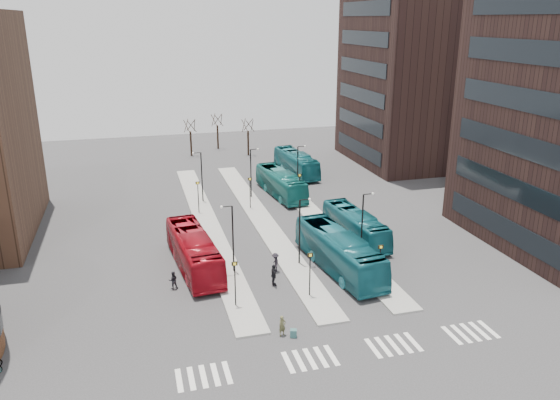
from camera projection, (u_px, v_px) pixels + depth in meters
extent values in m
plane|color=#2F2F32|center=(347.00, 395.00, 32.31)|extent=(160.00, 160.00, 0.00)
cube|color=gray|center=(208.00, 225.00, 58.72)|extent=(2.50, 45.00, 0.15)
cube|color=gray|center=(262.00, 220.00, 60.23)|extent=(2.50, 45.00, 0.15)
cube|color=gray|center=(313.00, 215.00, 61.74)|extent=(2.50, 45.00, 0.15)
cube|color=navy|center=(293.00, 333.00, 38.08)|extent=(0.55, 0.49, 0.58)
imported|color=maroon|center=(194.00, 251.00, 48.18)|extent=(3.97, 12.20, 3.34)
imported|color=#145B67|center=(339.00, 252.00, 47.85)|extent=(4.35, 12.76, 3.48)
imported|color=#146663|center=(281.00, 183.00, 68.17)|extent=(3.90, 11.69, 3.19)
imported|color=#155E6A|center=(355.00, 225.00, 54.60)|extent=(3.31, 10.82, 2.97)
imported|color=#15616A|center=(296.00, 163.00, 77.71)|extent=(3.64, 11.71, 3.21)
imported|color=brown|center=(282.00, 326.00, 38.12)|extent=(0.64, 0.52, 1.52)
imported|color=black|center=(173.00, 280.00, 44.74)|extent=(0.76, 0.60, 1.54)
imported|color=black|center=(274.00, 275.00, 45.25)|extent=(0.47, 1.11, 1.89)
imported|color=black|center=(275.00, 262.00, 47.81)|extent=(0.71, 1.15, 1.72)
cube|color=silver|center=(179.00, 380.00, 33.58)|extent=(0.35, 2.40, 0.01)
cube|color=silver|center=(191.00, 378.00, 33.76)|extent=(0.35, 2.40, 0.01)
cube|color=silver|center=(203.00, 376.00, 33.95)|extent=(0.35, 2.40, 0.01)
cube|color=silver|center=(215.00, 374.00, 34.14)|extent=(0.35, 2.40, 0.01)
cube|color=silver|center=(227.00, 372.00, 34.33)|extent=(0.35, 2.40, 0.01)
cube|color=silver|center=(288.00, 362.00, 35.34)|extent=(0.35, 2.40, 0.01)
cube|color=silver|center=(299.00, 360.00, 35.52)|extent=(0.35, 2.40, 0.01)
cube|color=silver|center=(310.00, 359.00, 35.71)|extent=(0.35, 2.40, 0.01)
cube|color=silver|center=(321.00, 357.00, 35.90)|extent=(0.35, 2.40, 0.01)
cube|color=silver|center=(332.00, 355.00, 36.09)|extent=(0.35, 2.40, 0.01)
cube|color=silver|center=(373.00, 348.00, 36.84)|extent=(0.35, 2.40, 0.01)
cube|color=silver|center=(383.00, 347.00, 37.03)|extent=(0.35, 2.40, 0.01)
cube|color=silver|center=(394.00, 345.00, 37.22)|extent=(0.35, 2.40, 0.01)
cube|color=silver|center=(403.00, 343.00, 37.41)|extent=(0.35, 2.40, 0.01)
cube|color=silver|center=(413.00, 342.00, 37.60)|extent=(0.35, 2.40, 0.01)
cube|color=silver|center=(452.00, 335.00, 38.35)|extent=(0.35, 2.40, 0.01)
cube|color=silver|center=(461.00, 334.00, 38.54)|extent=(0.35, 2.40, 0.01)
cube|color=silver|center=(470.00, 332.00, 38.73)|extent=(0.35, 2.40, 0.01)
cube|color=silver|center=(480.00, 331.00, 38.92)|extent=(0.35, 2.40, 0.01)
cube|color=silver|center=(489.00, 329.00, 39.11)|extent=(0.35, 2.40, 0.01)
cube|color=black|center=(500.00, 226.00, 51.67)|extent=(0.12, 16.00, 2.00)
cube|color=black|center=(506.00, 186.00, 50.40)|extent=(0.12, 16.00, 2.00)
cube|color=black|center=(512.00, 143.00, 49.14)|extent=(0.12, 16.00, 2.00)
cube|color=black|center=(518.00, 98.00, 47.87)|extent=(0.12, 16.00, 2.00)
cube|color=black|center=(524.00, 51.00, 46.61)|extent=(0.12, 16.00, 2.00)
cube|color=black|center=(531.00, 2.00, 45.34)|extent=(0.12, 16.00, 2.00)
cube|color=black|center=(425.00, 62.00, 81.34)|extent=(20.00, 20.00, 30.00)
cube|color=black|center=(358.00, 148.00, 82.77)|extent=(0.12, 16.00, 2.00)
cube|color=black|center=(359.00, 122.00, 81.50)|extent=(0.12, 16.00, 2.00)
cube|color=black|center=(361.00, 95.00, 80.24)|extent=(0.12, 16.00, 2.00)
cube|color=black|center=(362.00, 67.00, 78.97)|extent=(0.12, 16.00, 2.00)
cube|color=black|center=(363.00, 38.00, 77.70)|extent=(0.12, 16.00, 2.00)
cube|color=black|center=(365.00, 8.00, 76.44)|extent=(0.12, 16.00, 2.00)
cylinder|color=black|center=(235.00, 285.00, 41.58)|extent=(0.10, 0.10, 3.50)
cube|color=black|center=(235.00, 264.00, 41.02)|extent=(0.45, 0.10, 0.30)
cube|color=yellow|center=(235.00, 264.00, 40.97)|extent=(0.20, 0.02, 0.20)
cylinder|color=black|center=(198.00, 198.00, 61.70)|extent=(0.10, 0.10, 3.50)
cube|color=black|center=(198.00, 183.00, 61.14)|extent=(0.45, 0.10, 0.30)
cube|color=yellow|center=(198.00, 183.00, 61.09)|extent=(0.20, 0.02, 0.20)
cylinder|color=black|center=(310.00, 275.00, 43.08)|extent=(0.10, 0.10, 3.50)
cube|color=black|center=(310.00, 255.00, 42.53)|extent=(0.45, 0.10, 0.30)
cube|color=yellow|center=(310.00, 255.00, 42.48)|extent=(0.20, 0.02, 0.20)
cylinder|color=black|center=(250.00, 193.00, 63.21)|extent=(0.10, 0.10, 3.50)
cube|color=black|center=(250.00, 179.00, 62.65)|extent=(0.45, 0.10, 0.30)
cube|color=yellow|center=(250.00, 179.00, 62.60)|extent=(0.20, 0.02, 0.20)
cylinder|color=black|center=(379.00, 267.00, 44.59)|extent=(0.10, 0.10, 3.50)
cube|color=black|center=(381.00, 247.00, 44.04)|extent=(0.45, 0.10, 0.30)
cube|color=yellow|center=(381.00, 247.00, 43.99)|extent=(0.20, 0.02, 0.20)
cylinder|color=black|center=(299.00, 189.00, 64.72)|extent=(0.10, 0.10, 3.50)
cube|color=black|center=(300.00, 175.00, 64.16)|extent=(0.45, 0.10, 0.30)
cube|color=yellow|center=(300.00, 175.00, 64.11)|extent=(0.20, 0.02, 0.20)
cylinder|color=black|center=(233.00, 239.00, 46.92)|extent=(0.14, 0.14, 6.00)
cylinder|color=black|center=(227.00, 207.00, 45.86)|extent=(0.90, 0.08, 0.08)
sphere|color=silver|center=(221.00, 207.00, 45.74)|extent=(0.24, 0.24, 0.24)
cylinder|color=black|center=(202.00, 177.00, 65.21)|extent=(0.14, 0.14, 6.00)
cylinder|color=black|center=(197.00, 153.00, 64.15)|extent=(0.90, 0.08, 0.08)
sphere|color=silver|center=(193.00, 153.00, 64.04)|extent=(0.24, 0.24, 0.24)
cylinder|color=black|center=(299.00, 232.00, 48.43)|extent=(0.14, 0.14, 6.00)
cylinder|color=black|center=(305.00, 200.00, 47.59)|extent=(0.90, 0.08, 0.08)
sphere|color=silver|center=(310.00, 199.00, 47.71)|extent=(0.24, 0.24, 0.24)
cylinder|color=black|center=(251.00, 173.00, 66.72)|extent=(0.14, 0.14, 6.00)
cylinder|color=black|center=(254.00, 149.00, 65.89)|extent=(0.90, 0.08, 0.08)
sphere|color=silver|center=(258.00, 149.00, 66.00)|extent=(0.24, 0.24, 0.24)
cylinder|color=black|center=(362.00, 226.00, 49.94)|extent=(0.14, 0.14, 6.00)
cylinder|color=black|center=(368.00, 194.00, 49.10)|extent=(0.90, 0.08, 0.08)
sphere|color=silver|center=(373.00, 194.00, 49.21)|extent=(0.24, 0.24, 0.24)
cylinder|color=black|center=(298.00, 170.00, 68.23)|extent=(0.14, 0.14, 6.00)
cylinder|color=black|center=(301.00, 146.00, 67.39)|extent=(0.90, 0.08, 0.08)
sphere|color=silver|center=(305.00, 146.00, 67.51)|extent=(0.24, 0.24, 0.24)
cylinder|color=black|center=(191.00, 144.00, 87.88)|extent=(0.30, 0.30, 4.00)
cylinder|color=black|center=(194.00, 126.00, 87.14)|extent=(0.10, 1.56, 1.95)
cylinder|color=black|center=(191.00, 125.00, 87.63)|extent=(1.48, 0.59, 1.97)
cylinder|color=black|center=(186.00, 126.00, 87.20)|extent=(0.90, 1.31, 1.99)
cylinder|color=black|center=(187.00, 126.00, 86.44)|extent=(0.89, 1.31, 1.99)
cylinder|color=black|center=(192.00, 127.00, 86.41)|extent=(1.48, 0.58, 1.97)
cylinder|color=black|center=(218.00, 137.00, 92.80)|extent=(0.30, 0.30, 4.00)
cylinder|color=black|center=(221.00, 120.00, 92.06)|extent=(0.10, 1.56, 1.95)
cylinder|color=black|center=(218.00, 119.00, 92.54)|extent=(1.48, 0.59, 1.97)
cylinder|color=black|center=(213.00, 120.00, 92.11)|extent=(0.90, 1.31, 1.99)
cylinder|color=black|center=(214.00, 121.00, 91.36)|extent=(0.89, 1.31, 1.99)
cylinder|color=black|center=(219.00, 121.00, 91.32)|extent=(1.48, 0.58, 1.97)
cylinder|color=black|center=(248.00, 143.00, 88.31)|extent=(0.30, 0.30, 4.00)
cylinder|color=black|center=(252.00, 125.00, 87.57)|extent=(0.10, 1.56, 1.95)
cylinder|color=black|center=(248.00, 124.00, 88.06)|extent=(1.48, 0.59, 1.97)
cylinder|color=black|center=(244.00, 125.00, 87.63)|extent=(0.90, 1.31, 1.99)
cylinder|color=black|center=(245.00, 126.00, 86.88)|extent=(0.89, 1.31, 1.99)
cylinder|color=black|center=(250.00, 126.00, 86.84)|extent=(1.48, 0.58, 1.97)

